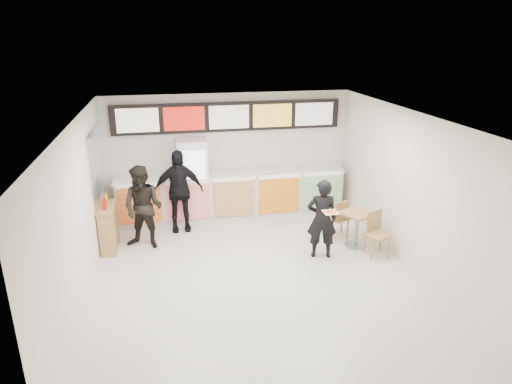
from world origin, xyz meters
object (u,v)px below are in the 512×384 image
object	(u,v)px
condiment_ledge	(108,227)
cafe_table	(357,223)
customer_left	(143,208)
drinks_fridge	(193,180)
service_counter	(232,195)
customer_main	(322,219)
customer_mid	(178,191)

from	to	relation	value
condiment_ledge	cafe_table	bearing A→B (deg)	-10.05
customer_left	condiment_ledge	world-z (taller)	customer_left
drinks_fridge	condiment_ledge	xyz separation A→B (m)	(-1.89, -1.27, -0.50)
customer_left	service_counter	bearing A→B (deg)	55.85
cafe_table	condiment_ledge	xyz separation A→B (m)	(-5.17, 0.92, -0.04)
customer_main	cafe_table	xyz separation A→B (m)	(0.90, 0.30, -0.29)
customer_left	customer_mid	world-z (taller)	customer_mid
condiment_ledge	customer_main	bearing A→B (deg)	-15.92
cafe_table	service_counter	bearing A→B (deg)	114.20
cafe_table	drinks_fridge	bearing A→B (deg)	123.29
customer_left	cafe_table	size ratio (longest dim) A/B	1.11
customer_main	customer_left	size ratio (longest dim) A/B	0.92
service_counter	cafe_table	world-z (taller)	service_counter
customer_left	cafe_table	bearing A→B (deg)	12.67
service_counter	customer_main	bearing A→B (deg)	-59.72
cafe_table	customer_main	bearing A→B (deg)	175.32
customer_mid	drinks_fridge	bearing A→B (deg)	54.25
service_counter	customer_mid	bearing A→B (deg)	-157.54
drinks_fridge	cafe_table	bearing A→B (deg)	-33.66
drinks_fridge	customer_main	size ratio (longest dim) A/B	1.21
customer_main	cafe_table	bearing A→B (deg)	-148.67
customer_left	customer_mid	distance (m)	1.08
service_counter	drinks_fridge	size ratio (longest dim) A/B	2.78
service_counter	customer_mid	xyz separation A→B (m)	(-1.31, -0.54, 0.38)
drinks_fridge	customer_left	size ratio (longest dim) A/B	1.11
customer_main	customer_mid	world-z (taller)	customer_mid
customer_left	condiment_ledge	distance (m)	0.85
customer_main	cafe_table	distance (m)	1.00
customer_mid	cafe_table	distance (m)	4.03
customer_main	condiment_ledge	world-z (taller)	customer_main
customer_mid	cafe_table	world-z (taller)	customer_mid
customer_main	customer_mid	bearing A→B (deg)	-22.02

